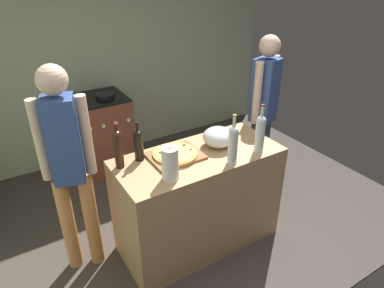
# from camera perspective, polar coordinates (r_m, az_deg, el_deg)

# --- Properties ---
(ground_plane) EXTENTS (4.37, 3.34, 0.02)m
(ground_plane) POSITION_cam_1_polar(r_m,az_deg,el_deg) (3.66, -3.98, -9.77)
(ground_plane) COLOR #3F3833
(kitchen_wall_rear) EXTENTS (4.37, 0.10, 2.60)m
(kitchen_wall_rear) POSITION_cam_1_polar(r_m,az_deg,el_deg) (4.30, -13.89, 14.86)
(kitchen_wall_rear) COLOR #99A889
(kitchen_wall_rear) RESTS_ON ground_plane
(counter) EXTENTS (1.33, 0.60, 0.88)m
(counter) POSITION_cam_1_polar(r_m,az_deg,el_deg) (2.96, 1.04, -9.22)
(counter) COLOR tan
(counter) RESTS_ON ground_plane
(cutting_board) EXTENTS (0.40, 0.32, 0.02)m
(cutting_board) POSITION_cam_1_polar(r_m,az_deg,el_deg) (2.68, -2.77, -1.95)
(cutting_board) COLOR olive
(cutting_board) RESTS_ON counter
(pizza) EXTENTS (0.35, 0.35, 0.03)m
(pizza) POSITION_cam_1_polar(r_m,az_deg,el_deg) (2.67, -2.78, -1.57)
(pizza) COLOR tan
(pizza) RESTS_ON cutting_board
(mixing_bowl) EXTENTS (0.26, 0.26, 0.16)m
(mixing_bowl) POSITION_cam_1_polar(r_m,az_deg,el_deg) (2.81, 4.41, 1.17)
(mixing_bowl) COLOR #B2B2B7
(mixing_bowl) RESTS_ON counter
(paper_towel_roll) EXTENTS (0.12, 0.12, 0.25)m
(paper_towel_roll) POSITION_cam_1_polar(r_m,az_deg,el_deg) (2.37, -3.62, -3.26)
(paper_towel_roll) COLOR white
(paper_towel_roll) RESTS_ON counter
(wine_bottle_dark) EXTENTS (0.07, 0.07, 0.39)m
(wine_bottle_dark) POSITION_cam_1_polar(r_m,az_deg,el_deg) (2.54, 6.76, 0.16)
(wine_bottle_dark) COLOR silver
(wine_bottle_dark) RESTS_ON counter
(wine_bottle_clear) EXTENTS (0.08, 0.08, 0.40)m
(wine_bottle_clear) POSITION_cam_1_polar(r_m,az_deg,el_deg) (2.72, 11.14, 1.90)
(wine_bottle_clear) COLOR silver
(wine_bottle_clear) RESTS_ON counter
(wine_bottle_amber) EXTENTS (0.07, 0.07, 0.31)m
(wine_bottle_amber) POSITION_cam_1_polar(r_m,az_deg,el_deg) (2.61, -8.80, 0.01)
(wine_bottle_amber) COLOR black
(wine_bottle_amber) RESTS_ON counter
(wine_bottle_green) EXTENTS (0.06, 0.06, 0.35)m
(wine_bottle_green) POSITION_cam_1_polar(r_m,az_deg,el_deg) (2.53, -12.05, -0.59)
(wine_bottle_green) COLOR #331E0F
(wine_bottle_green) RESTS_ON counter
(stove) EXTENTS (0.56, 0.58, 0.93)m
(stove) POSITION_cam_1_polar(r_m,az_deg,el_deg) (4.14, -14.38, 1.70)
(stove) COLOR brown
(stove) RESTS_ON ground_plane
(person_in_stripes) EXTENTS (0.36, 0.25, 1.67)m
(person_in_stripes) POSITION_cam_1_polar(r_m,az_deg,el_deg) (2.60, -19.68, -2.97)
(person_in_stripes) COLOR #D88C4C
(person_in_stripes) RESTS_ON ground_plane
(person_in_red) EXTENTS (0.36, 0.26, 1.65)m
(person_in_red) POSITION_cam_1_polar(r_m,az_deg,el_deg) (3.46, 11.64, 5.78)
(person_in_red) COLOR #383D4C
(person_in_red) RESTS_ON ground_plane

